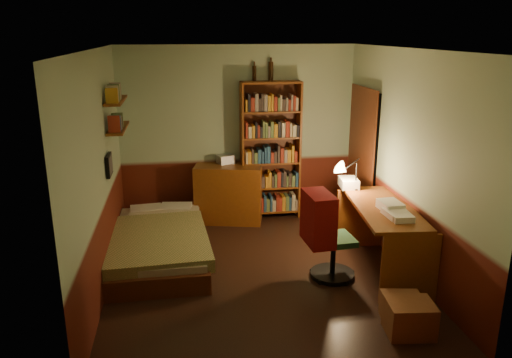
{
  "coord_description": "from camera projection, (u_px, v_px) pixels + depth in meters",
  "views": [
    {
      "loc": [
        -0.87,
        -5.34,
        2.79
      ],
      "look_at": [
        0.0,
        0.25,
        1.1
      ],
      "focal_mm": 35.0,
      "sensor_mm": 36.0,
      "label": 1
    }
  ],
  "objects": [
    {
      "name": "wall_left",
      "position": [
        98.0,
        175.0,
        5.35
      ],
      "size": [
        0.02,
        4.0,
        2.6
      ],
      "primitive_type": "cube",
      "color": "#9BB694",
      "rests_on": "ground"
    },
    {
      "name": "ceiling",
      "position": [
        260.0,
        48.0,
        5.23
      ],
      "size": [
        3.5,
        4.0,
        0.02
      ],
      "primitive_type": "cube",
      "color": "silver",
      "rests_on": "wall_back"
    },
    {
      "name": "red_jacket",
      "position": [
        334.0,
        165.0,
        5.71
      ],
      "size": [
        0.35,
        0.54,
        0.59
      ],
      "primitive_type": "cube",
      "rotation": [
        0.0,
        0.0,
        0.16
      ],
      "color": "maroon",
      "rests_on": "office_chair"
    },
    {
      "name": "framed_picture",
      "position": [
        109.0,
        165.0,
        5.94
      ],
      "size": [
        0.04,
        0.32,
        0.26
      ],
      "primitive_type": "cube",
      "color": "black",
      "rests_on": "wall_left"
    },
    {
      "name": "door_trim",
      "position": [
        360.0,
        160.0,
        7.17
      ],
      "size": [
        0.02,
        0.98,
        2.08
      ],
      "primitive_type": "cube",
      "color": "#482010",
      "rests_on": "ground"
    },
    {
      "name": "desk_lamp",
      "position": [
        356.0,
        170.0,
        6.34
      ],
      "size": [
        0.16,
        0.16,
        0.51
      ],
      "primitive_type": "cone",
      "rotation": [
        0.0,
        0.0,
        0.07
      ],
      "color": "black",
      "rests_on": "desk"
    },
    {
      "name": "paper_stack",
      "position": [
        349.0,
        183.0,
        6.48
      ],
      "size": [
        0.25,
        0.32,
        0.12
      ],
      "primitive_type": "cube",
      "rotation": [
        0.0,
        0.0,
        -0.1
      ],
      "color": "silver",
      "rests_on": "desk"
    },
    {
      "name": "doorway",
      "position": [
        363.0,
        160.0,
        7.18
      ],
      "size": [
        0.06,
        0.9,
        2.0
      ],
      "primitive_type": "cube",
      "color": "black",
      "rests_on": "ground"
    },
    {
      "name": "wall_front",
      "position": [
        303.0,
        239.0,
        3.71
      ],
      "size": [
        3.5,
        0.02,
        2.6
      ],
      "primitive_type": "cube",
      "color": "#9BB694",
      "rests_on": "ground"
    },
    {
      "name": "cardboard_box_a",
      "position": [
        410.0,
        318.0,
        4.74
      ],
      "size": [
        0.47,
        0.39,
        0.33
      ],
      "primitive_type": "cube",
      "rotation": [
        0.0,
        0.0,
        -0.11
      ],
      "color": "brown",
      "rests_on": "ground"
    },
    {
      "name": "wall_right",
      "position": [
        407.0,
        162.0,
        5.87
      ],
      "size": [
        0.02,
        4.0,
        2.6
      ],
      "primitive_type": "cube",
      "color": "#9BB694",
      "rests_on": "ground"
    },
    {
      "name": "bookshelf",
      "position": [
        270.0,
        151.0,
        7.5
      ],
      "size": [
        0.9,
        0.29,
        2.08
      ],
      "primitive_type": "cube",
      "rotation": [
        0.0,
        0.0,
        0.02
      ],
      "color": "brown",
      "rests_on": "ground"
    },
    {
      "name": "floor",
      "position": [
        259.0,
        273.0,
        5.98
      ],
      "size": [
        3.5,
        4.0,
        0.02
      ],
      "primitive_type": "cube",
      "color": "black",
      "rests_on": "ground"
    },
    {
      "name": "desk",
      "position": [
        381.0,
        239.0,
        5.91
      ],
      "size": [
        0.8,
        1.61,
        0.83
      ],
      "primitive_type": "cube",
      "rotation": [
        0.0,
        0.0,
        -0.1
      ],
      "color": "brown",
      "rests_on": "ground"
    },
    {
      "name": "bed",
      "position": [
        159.0,
        233.0,
        6.32
      ],
      "size": [
        1.16,
        2.15,
        0.64
      ],
      "primitive_type": "cube",
      "rotation": [
        0.0,
        0.0,
        0.01
      ],
      "color": "#5D7037",
      "rests_on": "ground"
    },
    {
      "name": "mini_stereo",
      "position": [
        226.0,
        159.0,
        7.47
      ],
      "size": [
        0.29,
        0.25,
        0.13
      ],
      "primitive_type": "cube",
      "rotation": [
        0.0,
        0.0,
        0.36
      ],
      "color": "#B2B2B7",
      "rests_on": "dresser"
    },
    {
      "name": "wall_shelf_upper",
      "position": [
        116.0,
        100.0,
        6.22
      ],
      "size": [
        0.2,
        0.9,
        0.03
      ],
      "primitive_type": "cube",
      "color": "brown",
      "rests_on": "wall_left"
    },
    {
      "name": "cardboard_box_b",
      "position": [
        402.0,
        308.0,
        4.96
      ],
      "size": [
        0.43,
        0.37,
        0.27
      ],
      "primitive_type": "cube",
      "rotation": [
        0.0,
        0.0,
        -0.16
      ],
      "color": "brown",
      "rests_on": "ground"
    },
    {
      "name": "bottle_left",
      "position": [
        254.0,
        73.0,
        7.24
      ],
      "size": [
        0.07,
        0.07,
        0.21
      ],
      "primitive_type": "cylinder",
      "rotation": [
        0.0,
        0.0,
        -0.24
      ],
      "color": "black",
      "rests_on": "bookshelf"
    },
    {
      "name": "wall_back",
      "position": [
        238.0,
        133.0,
        7.51
      ],
      "size": [
        3.5,
        0.02,
        2.6
      ],
      "primitive_type": "cube",
      "color": "#9BB694",
      "rests_on": "ground"
    },
    {
      "name": "bottle_right",
      "position": [
        271.0,
        71.0,
        7.27
      ],
      "size": [
        0.08,
        0.08,
        0.27
      ],
      "primitive_type": "cylinder",
      "rotation": [
        0.0,
        0.0,
        0.07
      ],
      "color": "black",
      "rests_on": "bookshelf"
    },
    {
      "name": "office_chair",
      "position": [
        334.0,
        237.0,
        5.74
      ],
      "size": [
        0.54,
        0.48,
        1.01
      ],
      "primitive_type": "cube",
      "rotation": [
        0.0,
        0.0,
        0.07
      ],
      "color": "#234F2B",
      "rests_on": "ground"
    },
    {
      "name": "wall_shelf_lower",
      "position": [
        118.0,
        128.0,
        6.32
      ],
      "size": [
        0.2,
        0.9,
        0.03
      ],
      "primitive_type": "cube",
      "color": "brown",
      "rests_on": "wall_left"
    },
    {
      "name": "dresser",
      "position": [
        229.0,
        193.0,
        7.5
      ],
      "size": [
        1.07,
        0.7,
        0.87
      ],
      "primitive_type": "cube",
      "rotation": [
        0.0,
        0.0,
        -0.22
      ],
      "color": "brown",
      "rests_on": "ground"
    }
  ]
}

